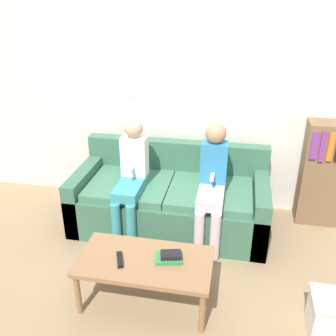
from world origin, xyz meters
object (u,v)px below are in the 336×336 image
(bookshelf, at_px, (322,174))
(person_left, at_px, (131,174))
(couch, at_px, (171,200))
(tv_remote, at_px, (120,260))
(person_right, at_px, (212,180))
(coffee_table, at_px, (145,264))

(bookshelf, bearing_deg, person_left, -162.97)
(couch, xyz_separation_m, tv_remote, (-0.17, -1.13, 0.13))
(couch, bearing_deg, person_right, -24.67)
(person_right, xyz_separation_m, bookshelf, (1.05, 0.55, -0.10))
(coffee_table, distance_m, bookshelf, 2.05)
(person_right, relative_size, tv_remote, 6.56)
(person_right, height_order, tv_remote, person_right)
(coffee_table, bearing_deg, person_right, 65.51)
(bookshelf, bearing_deg, tv_remote, -137.64)
(coffee_table, bearing_deg, tv_remote, -165.05)
(couch, distance_m, person_left, 0.53)
(person_left, height_order, person_right, person_right)
(coffee_table, distance_m, tv_remote, 0.19)
(couch, bearing_deg, bookshelf, 13.65)
(person_left, bearing_deg, person_right, 0.34)
(person_left, relative_size, tv_remote, 6.48)
(person_right, distance_m, tv_remote, 1.13)
(couch, distance_m, tv_remote, 1.15)
(person_right, height_order, bookshelf, person_right)
(coffee_table, bearing_deg, couch, 90.65)
(person_left, distance_m, person_right, 0.76)
(couch, height_order, coffee_table, couch)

